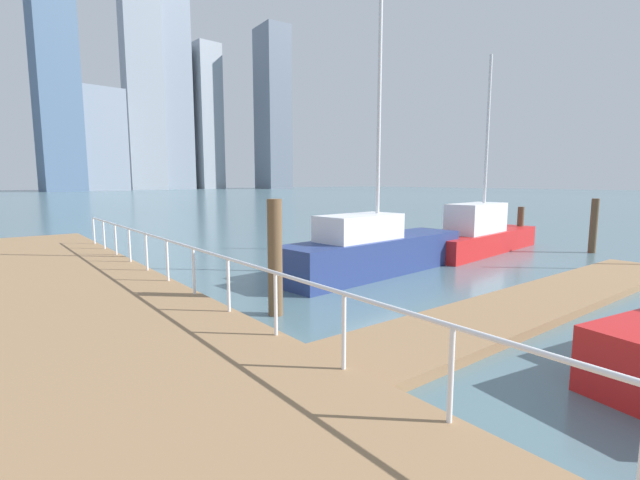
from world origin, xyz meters
name	(u,v)px	position (x,y,z in m)	size (l,w,h in m)	color
ground_plane	(228,265)	(0.00, 20.00, 0.00)	(300.00, 300.00, 0.00)	slate
floating_dock	(542,301)	(3.61, 10.75, 0.09)	(14.22, 2.00, 0.18)	#93704C
boardwalk_railing	(306,296)	(-3.15, 11.05, 1.24)	(0.06, 29.02, 1.08)	white
dock_piling_0	(594,226)	(12.92, 13.20, 1.11)	(0.28, 0.28, 2.22)	brown
dock_piling_1	(520,226)	(12.87, 16.25, 0.87)	(0.28, 0.28, 1.75)	brown
dock_piling_2	(275,258)	(-1.86, 13.95, 1.27)	(0.32, 0.32, 2.55)	brown
moored_boat_1	(480,234)	(9.37, 16.06, 0.76)	(7.60, 2.55, 7.83)	red
moored_boat_2	(374,250)	(2.95, 15.76, 0.77)	(7.34, 2.32, 9.91)	navy
skyline_tower_2	(54,61)	(13.05, 144.36, 33.90)	(9.98, 10.92, 67.79)	slate
skyline_tower_3	(101,140)	(23.67, 146.85, 14.44)	(13.06, 6.99, 28.87)	gray
skyline_tower_4	(142,84)	(38.41, 154.40, 33.06)	(11.08, 8.07, 66.13)	#8C939E
skyline_tower_5	(167,64)	(48.54, 160.56, 41.84)	(12.22, 13.32, 83.68)	gray
skyline_tower_6	(206,118)	(61.03, 158.48, 24.91)	(8.44, 10.44, 49.82)	#8C939E
skyline_tower_7	(273,109)	(80.86, 145.79, 28.13)	(8.89, 12.69, 56.27)	slate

